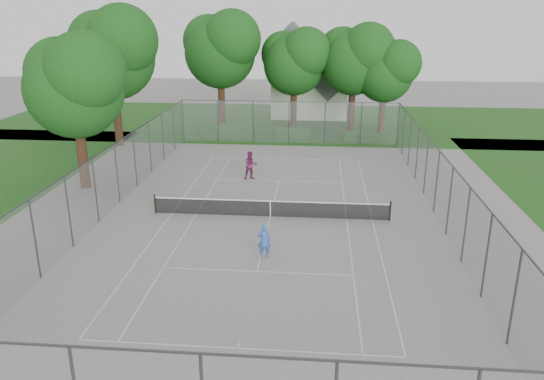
# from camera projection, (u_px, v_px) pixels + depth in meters

# --- Properties ---
(ground) EXTENTS (120.00, 120.00, 0.00)m
(ground) POSITION_uv_depth(u_px,v_px,m) (270.00, 217.00, 28.81)
(ground) COLOR slate
(ground) RESTS_ON ground
(grass_far) EXTENTS (60.00, 20.00, 0.00)m
(grass_far) POSITION_uv_depth(u_px,v_px,m) (294.00, 122.00, 53.33)
(grass_far) COLOR #194614
(grass_far) RESTS_ON ground
(court_markings) EXTENTS (11.03, 23.83, 0.01)m
(court_markings) POSITION_uv_depth(u_px,v_px,m) (270.00, 217.00, 28.81)
(court_markings) COLOR beige
(court_markings) RESTS_ON ground
(tennis_net) EXTENTS (12.87, 0.10, 1.10)m
(tennis_net) POSITION_uv_depth(u_px,v_px,m) (270.00, 208.00, 28.65)
(tennis_net) COLOR black
(tennis_net) RESTS_ON ground
(perimeter_fence) EXTENTS (18.08, 34.08, 3.52)m
(perimeter_fence) POSITION_uv_depth(u_px,v_px,m) (270.00, 185.00, 28.23)
(perimeter_fence) COLOR #38383D
(perimeter_fence) RESTS_ON ground
(tree_far_left) EXTENTS (7.54, 6.88, 10.83)m
(tree_far_left) POSITION_uv_depth(u_px,v_px,m) (221.00, 47.00, 48.76)
(tree_far_left) COLOR #321C12
(tree_far_left) RESTS_ON ground
(tree_far_midleft) EXTENTS (6.48, 5.92, 9.32)m
(tree_far_midleft) POSITION_uv_depth(u_px,v_px,m) (295.00, 59.00, 48.25)
(tree_far_midleft) COLOR #321C12
(tree_far_midleft) RESTS_ON ground
(tree_far_midright) EXTENTS (6.77, 6.18, 9.73)m
(tree_far_midright) POSITION_uv_depth(u_px,v_px,m) (355.00, 57.00, 47.39)
(tree_far_midright) COLOR #321C12
(tree_far_midright) RESTS_ON ground
(tree_far_right) EXTENTS (5.79, 5.29, 8.32)m
(tree_far_right) POSITION_uv_depth(u_px,v_px,m) (386.00, 69.00, 46.65)
(tree_far_right) COLOR #321C12
(tree_far_right) RESTS_ON ground
(tree_side_back) EXTENTS (7.80, 7.13, 11.22)m
(tree_side_back) POSITION_uv_depth(u_px,v_px,m) (112.00, 50.00, 41.56)
(tree_side_back) COLOR #321C12
(tree_side_back) RESTS_ON ground
(tree_side_front) EXTENTS (6.71, 6.13, 9.64)m
(tree_side_front) POSITION_uv_depth(u_px,v_px,m) (74.00, 82.00, 31.45)
(tree_side_front) COLOR #321C12
(tree_side_front) RESTS_ON ground
(hedge_left) EXTENTS (4.59, 1.38, 1.15)m
(hedge_left) POSITION_uv_depth(u_px,v_px,m) (228.00, 131.00, 46.69)
(hedge_left) COLOR #1C4917
(hedge_left) RESTS_ON ground
(hedge_mid) EXTENTS (2.98, 0.85, 0.94)m
(hedge_mid) POSITION_uv_depth(u_px,v_px,m) (294.00, 133.00, 46.31)
(hedge_mid) COLOR #1C4917
(hedge_mid) RESTS_ON ground
(hedge_right) EXTENTS (2.70, 0.99, 0.81)m
(hedge_right) POSITION_uv_depth(u_px,v_px,m) (359.00, 137.00, 44.96)
(hedge_right) COLOR #1C4917
(hedge_right) RESTS_ON ground
(house) EXTENTS (7.67, 5.94, 9.54)m
(house) POSITION_uv_depth(u_px,v_px,m) (310.00, 79.00, 55.26)
(house) COLOR white
(house) RESTS_ON ground
(girl_player) EXTENTS (0.64, 0.47, 1.59)m
(girl_player) POSITION_uv_depth(u_px,v_px,m) (264.00, 240.00, 23.92)
(girl_player) COLOR blue
(girl_player) RESTS_ON ground
(woman_player) EXTENTS (1.11, 1.00, 1.89)m
(woman_player) POSITION_uv_depth(u_px,v_px,m) (251.00, 165.00, 34.91)
(woman_player) COLOR #6C244F
(woman_player) RESTS_ON ground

